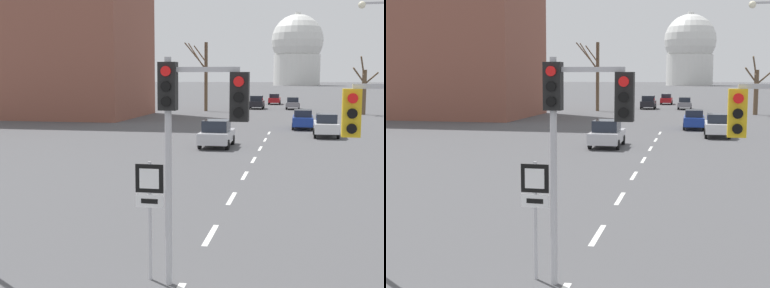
# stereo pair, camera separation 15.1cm
# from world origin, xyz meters

# --- Properties ---
(lane_stripe_1) EXTENTS (0.16, 2.00, 0.01)m
(lane_stripe_1) POSITION_xyz_m (0.00, 7.81, 0.00)
(lane_stripe_1) COLOR silver
(lane_stripe_1) RESTS_ON ground_plane
(lane_stripe_2) EXTENTS (0.16, 2.00, 0.01)m
(lane_stripe_2) POSITION_xyz_m (0.00, 12.31, 0.00)
(lane_stripe_2) COLOR silver
(lane_stripe_2) RESTS_ON ground_plane
(lane_stripe_3) EXTENTS (0.16, 2.00, 0.01)m
(lane_stripe_3) POSITION_xyz_m (0.00, 16.81, 0.00)
(lane_stripe_3) COLOR silver
(lane_stripe_3) RESTS_ON ground_plane
(lane_stripe_4) EXTENTS (0.16, 2.00, 0.01)m
(lane_stripe_4) POSITION_xyz_m (0.00, 21.31, 0.00)
(lane_stripe_4) COLOR silver
(lane_stripe_4) RESTS_ON ground_plane
(lane_stripe_5) EXTENTS (0.16, 2.00, 0.01)m
(lane_stripe_5) POSITION_xyz_m (0.00, 25.81, 0.00)
(lane_stripe_5) COLOR silver
(lane_stripe_5) RESTS_ON ground_plane
(lane_stripe_6) EXTENTS (0.16, 2.00, 0.01)m
(lane_stripe_6) POSITION_xyz_m (0.00, 30.31, 0.00)
(lane_stripe_6) COLOR silver
(lane_stripe_6) RESTS_ON ground_plane
(lane_stripe_7) EXTENTS (0.16, 2.00, 0.01)m
(lane_stripe_7) POSITION_xyz_m (0.00, 34.81, 0.00)
(lane_stripe_7) COLOR silver
(lane_stripe_7) RESTS_ON ground_plane
(traffic_signal_centre_tall) EXTENTS (1.80, 0.34, 4.69)m
(traffic_signal_centre_tall) POSITION_xyz_m (0.23, 4.22, 3.55)
(traffic_signal_centre_tall) COLOR #B2B2B7
(traffic_signal_centre_tall) RESTS_ON ground_plane
(route_sign_post) EXTENTS (0.60, 0.08, 2.55)m
(route_sign_post) POSITION_xyz_m (-0.72, 4.37, 1.74)
(route_sign_post) COLOR #B2B2B7
(route_sign_post) RESTS_ON ground_plane
(sedan_near_left) EXTENTS (1.86, 3.98, 1.66)m
(sedan_near_left) POSITION_xyz_m (-2.69, 26.06, 0.82)
(sedan_near_left) COLOR #B7B7BC
(sedan_near_left) RESTS_ON ground_plane
(sedan_near_right) EXTENTS (1.92, 3.94, 1.77)m
(sedan_near_right) POSITION_xyz_m (-3.45, 65.28, 0.87)
(sedan_near_right) COLOR black
(sedan_near_right) RESTS_ON ground_plane
(sedan_mid_centre) EXTENTS (1.72, 4.07, 1.59)m
(sedan_mid_centre) POSITION_xyz_m (2.52, 38.66, 0.80)
(sedan_mid_centre) COLOR navy
(sedan_mid_centre) RESTS_ON ground_plane
(sedan_far_left) EXTENTS (1.74, 4.07, 1.67)m
(sedan_far_left) POSITION_xyz_m (4.14, 33.07, 0.85)
(sedan_far_left) COLOR silver
(sedan_far_left) RESTS_ON ground_plane
(sedan_far_right) EXTENTS (1.79, 4.39, 1.64)m
(sedan_far_right) POSITION_xyz_m (-1.68, 77.57, 0.82)
(sedan_far_right) COLOR maroon
(sedan_far_right) RESTS_ON ground_plane
(sedan_distant_centre) EXTENTS (1.78, 4.05, 1.59)m
(sedan_distant_centre) POSITION_xyz_m (1.30, 65.41, 0.81)
(sedan_distant_centre) COLOR slate
(sedan_distant_centre) RESTS_ON ground_plane
(bare_tree_left_near) EXTENTS (3.05, 1.95, 8.54)m
(bare_tree_left_near) POSITION_xyz_m (-9.48, 59.74, 4.62)
(bare_tree_left_near) COLOR brown
(bare_tree_left_near) RESTS_ON ground_plane
(bare_tree_right_near) EXTENTS (2.91, 2.20, 6.54)m
(bare_tree_right_near) POSITION_xyz_m (9.24, 56.80, 2.89)
(bare_tree_right_near) COLOR brown
(bare_tree_right_near) RESTS_ON ground_plane
(capitol_dome) EXTENTS (24.09, 24.09, 34.03)m
(capitol_dome) POSITION_xyz_m (0.00, 253.24, 16.58)
(capitol_dome) COLOR silver
(capitol_dome) RESTS_ON ground_plane
(apartment_block_left) EXTENTS (18.00, 14.00, 22.46)m
(apartment_block_left) POSITION_xyz_m (-23.60, 48.02, 11.23)
(apartment_block_left) COLOR brown
(apartment_block_left) RESTS_ON ground_plane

